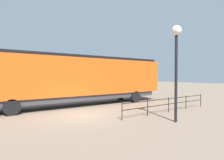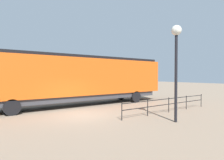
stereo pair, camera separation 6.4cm
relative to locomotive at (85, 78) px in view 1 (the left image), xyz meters
name	(u,v)px [view 1 (the left image)]	position (x,y,z in m)	size (l,w,h in m)	color
ground_plane	(82,115)	(3.89, -2.21, -2.45)	(120.00, 120.00, 0.00)	#84705B
locomotive	(85,78)	(0.00, 0.00, 0.00)	(2.82, 17.29, 4.41)	#D15114
lamp_post	(176,50)	(8.60, 1.42, 1.71)	(0.58, 0.58, 5.54)	black
platform_fence	(169,103)	(6.55, 3.41, -1.74)	(0.05, 8.66, 1.08)	black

